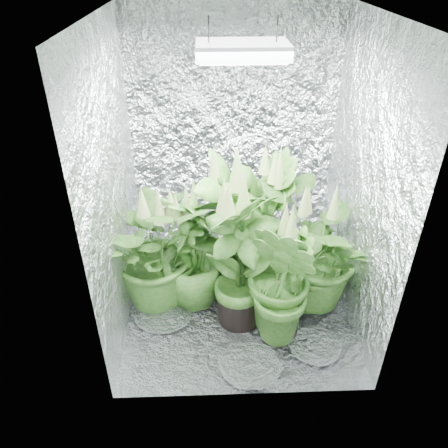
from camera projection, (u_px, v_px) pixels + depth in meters
name	position (u px, v px, depth m)	size (l,w,h in m)	color
ground	(237.00, 303.00, 3.33)	(1.60, 1.60, 0.00)	silver
walls	(240.00, 187.00, 2.79)	(1.62, 1.62, 2.00)	silver
ceiling	(243.00, 15.00, 2.25)	(1.60, 1.60, 0.01)	silver
grow_lamp	(242.00, 51.00, 2.34)	(0.50, 0.30, 0.22)	gray
plant_a	(157.00, 250.00, 3.11)	(0.97, 0.97, 1.00)	black
plant_b	(230.00, 233.00, 3.11)	(0.84, 0.84, 1.23)	black
plant_c	(261.00, 226.00, 3.23)	(0.76, 0.76, 1.17)	black
plant_d	(192.00, 252.00, 3.12)	(0.70, 0.70, 0.98)	black
plant_e	(316.00, 254.00, 3.07)	(0.97, 0.97, 0.99)	black
plant_f	(241.00, 259.00, 2.91)	(0.79, 0.79, 1.18)	black
plant_g	(283.00, 281.00, 2.82)	(0.67, 0.67, 1.02)	black
circulation_fan	(306.00, 255.00, 3.58)	(0.19, 0.33, 0.38)	black
plant_label	(290.00, 304.00, 2.89)	(0.05, 0.01, 0.08)	white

